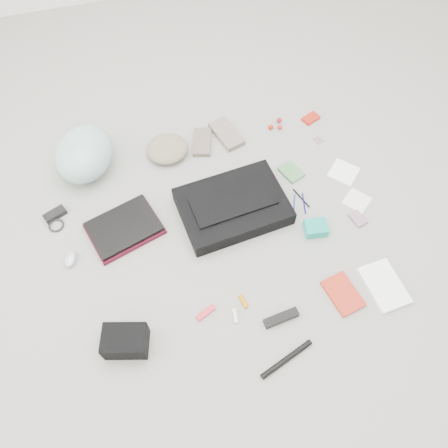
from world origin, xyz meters
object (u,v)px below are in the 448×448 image
object	(u,v)px
laptop	(124,227)
camera_bag	(125,341)
book_red	(343,294)
bike_helmet	(84,154)
messenger_bag	(233,206)
accordion_wallet	(316,228)

from	to	relation	value
laptop	camera_bag	xyz separation A→B (m)	(-0.08, -0.55, 0.02)
book_red	bike_helmet	bearing A→B (deg)	123.10
messenger_bag	accordion_wallet	world-z (taller)	messenger_bag
camera_bag	bike_helmet	bearing A→B (deg)	107.88
book_red	accordion_wallet	xyz separation A→B (m)	(0.01, 0.33, 0.02)
messenger_bag	bike_helmet	distance (m)	0.80
bike_helmet	messenger_bag	bearing A→B (deg)	-16.03
messenger_bag	accordion_wallet	size ratio (longest dim) A/B	4.81
laptop	bike_helmet	distance (m)	0.45
messenger_bag	book_red	xyz separation A→B (m)	(0.34, -0.55, -0.03)
laptop	bike_helmet	size ratio (longest dim) A/B	0.89
bike_helmet	book_red	distance (m)	1.42
bike_helmet	accordion_wallet	world-z (taller)	bike_helmet
book_red	accordion_wallet	bearing A→B (deg)	78.22
camera_bag	accordion_wallet	size ratio (longest dim) A/B	1.68
bike_helmet	camera_bag	size ratio (longest dim) A/B	2.00
book_red	camera_bag	bearing A→B (deg)	166.76
messenger_bag	book_red	bearing A→B (deg)	-63.80
camera_bag	book_red	world-z (taller)	camera_bag
bike_helmet	laptop	bearing A→B (deg)	-54.70
messenger_bag	accordion_wallet	distance (m)	0.41
accordion_wallet	book_red	bearing A→B (deg)	-83.26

